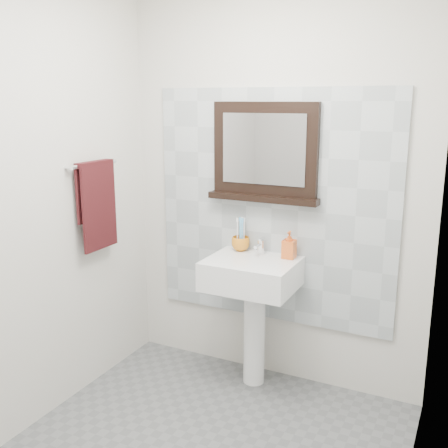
% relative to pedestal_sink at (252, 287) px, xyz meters
% --- Properties ---
extents(back_wall, '(2.00, 0.01, 2.50)m').
position_rel_pedestal_sink_xyz_m(back_wall, '(0.04, 0.23, 0.57)').
color(back_wall, beige).
rests_on(back_wall, ground).
extents(left_wall, '(0.01, 2.20, 2.50)m').
position_rel_pedestal_sink_xyz_m(left_wall, '(-0.96, -0.87, 0.57)').
color(left_wall, beige).
rests_on(left_wall, ground).
extents(right_wall, '(0.01, 2.20, 2.50)m').
position_rel_pedestal_sink_xyz_m(right_wall, '(1.04, -0.87, 0.57)').
color(right_wall, beige).
rests_on(right_wall, ground).
extents(splashback, '(1.60, 0.02, 1.50)m').
position_rel_pedestal_sink_xyz_m(splashback, '(0.04, 0.21, 0.47)').
color(splashback, '#A8B2B6').
rests_on(splashback, back_wall).
extents(pedestal_sink, '(0.55, 0.44, 0.96)m').
position_rel_pedestal_sink_xyz_m(pedestal_sink, '(0.00, 0.00, 0.00)').
color(pedestal_sink, white).
rests_on(pedestal_sink, ground).
extents(toothbrush_cup, '(0.14, 0.14, 0.09)m').
position_rel_pedestal_sink_xyz_m(toothbrush_cup, '(-0.15, 0.14, 0.23)').
color(toothbrush_cup, orange).
rests_on(toothbrush_cup, pedestal_sink).
extents(toothbrushes, '(0.05, 0.04, 0.21)m').
position_rel_pedestal_sink_xyz_m(toothbrushes, '(-0.14, 0.14, 0.31)').
color(toothbrushes, white).
rests_on(toothbrushes, toothbrush_cup).
extents(soap_dispenser, '(0.08, 0.08, 0.17)m').
position_rel_pedestal_sink_xyz_m(soap_dispenser, '(0.19, 0.12, 0.27)').
color(soap_dispenser, red).
rests_on(soap_dispenser, pedestal_sink).
extents(framed_mirror, '(0.73, 0.11, 0.62)m').
position_rel_pedestal_sink_xyz_m(framed_mirror, '(-0.00, 0.19, 0.82)').
color(framed_mirror, black).
rests_on(framed_mirror, back_wall).
extents(towel_bar, '(0.07, 0.40, 0.03)m').
position_rel_pedestal_sink_xyz_m(towel_bar, '(-0.91, -0.36, 0.76)').
color(towel_bar, silver).
rests_on(towel_bar, left_wall).
extents(hand_towel, '(0.06, 0.30, 0.55)m').
position_rel_pedestal_sink_xyz_m(hand_towel, '(-0.90, -0.36, 0.55)').
color(hand_towel, black).
rests_on(hand_towel, towel_bar).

